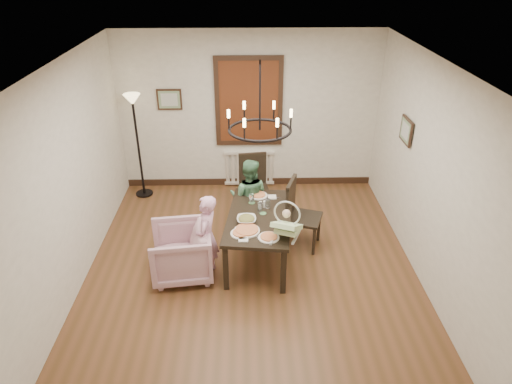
{
  "coord_description": "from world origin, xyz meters",
  "views": [
    {
      "loc": [
        -0.06,
        -5.12,
        3.95
      ],
      "look_at": [
        0.07,
        0.24,
        1.05
      ],
      "focal_mm": 32.0,
      "sensor_mm": 36.0,
      "label": 1
    }
  ],
  "objects_px": {
    "baby_bouncer": "(287,224)",
    "elderly_woman": "(207,244)",
    "drinking_glass": "(260,207)",
    "dining_table": "(259,221)",
    "floor_lamp": "(138,148)",
    "chair_right": "(305,215)",
    "seated_man": "(249,203)",
    "armchair": "(181,252)",
    "chair_far": "(255,186)"
  },
  "relations": [
    {
      "from": "elderly_woman",
      "to": "drinking_glass",
      "type": "xyz_separation_m",
      "value": [
        0.71,
        0.43,
        0.29
      ]
    },
    {
      "from": "seated_man",
      "to": "drinking_glass",
      "type": "xyz_separation_m",
      "value": [
        0.15,
        -0.62,
        0.28
      ]
    },
    {
      "from": "dining_table",
      "to": "drinking_glass",
      "type": "distance_m",
      "value": 0.18
    },
    {
      "from": "elderly_woman",
      "to": "drinking_glass",
      "type": "bearing_deg",
      "value": 131.15
    },
    {
      "from": "chair_right",
      "to": "floor_lamp",
      "type": "distance_m",
      "value": 3.17
    },
    {
      "from": "dining_table",
      "to": "seated_man",
      "type": "relative_size",
      "value": 1.6
    },
    {
      "from": "dining_table",
      "to": "elderly_woman",
      "type": "relative_size",
      "value": 1.63
    },
    {
      "from": "drinking_glass",
      "to": "floor_lamp",
      "type": "height_order",
      "value": "floor_lamp"
    },
    {
      "from": "armchair",
      "to": "chair_far",
      "type": "bearing_deg",
      "value": 140.29
    },
    {
      "from": "chair_far",
      "to": "drinking_glass",
      "type": "xyz_separation_m",
      "value": [
        0.05,
        -1.13,
        0.27
      ]
    },
    {
      "from": "dining_table",
      "to": "seated_man",
      "type": "xyz_separation_m",
      "value": [
        -0.14,
        0.72,
        -0.12
      ]
    },
    {
      "from": "chair_right",
      "to": "seated_man",
      "type": "relative_size",
      "value": 1.05
    },
    {
      "from": "chair_right",
      "to": "armchair",
      "type": "bearing_deg",
      "value": 129.18
    },
    {
      "from": "chair_far",
      "to": "chair_right",
      "type": "height_order",
      "value": "chair_right"
    },
    {
      "from": "chair_right",
      "to": "seated_man",
      "type": "distance_m",
      "value": 0.9
    },
    {
      "from": "armchair",
      "to": "baby_bouncer",
      "type": "distance_m",
      "value": 1.48
    },
    {
      "from": "seated_man",
      "to": "baby_bouncer",
      "type": "height_order",
      "value": "baby_bouncer"
    },
    {
      "from": "armchair",
      "to": "seated_man",
      "type": "distance_m",
      "value": 1.4
    },
    {
      "from": "elderly_woman",
      "to": "drinking_glass",
      "type": "height_order",
      "value": "elderly_woman"
    },
    {
      "from": "elderly_woman",
      "to": "baby_bouncer",
      "type": "height_order",
      "value": "baby_bouncer"
    },
    {
      "from": "seated_man",
      "to": "floor_lamp",
      "type": "xyz_separation_m",
      "value": [
        -1.88,
        1.25,
        0.4
      ]
    },
    {
      "from": "chair_far",
      "to": "drinking_glass",
      "type": "distance_m",
      "value": 1.17
    },
    {
      "from": "chair_right",
      "to": "seated_man",
      "type": "xyz_separation_m",
      "value": [
        -0.8,
        0.41,
        -0.03
      ]
    },
    {
      "from": "dining_table",
      "to": "seated_man",
      "type": "distance_m",
      "value": 0.74
    },
    {
      "from": "seated_man",
      "to": "floor_lamp",
      "type": "bearing_deg",
      "value": -24.11
    },
    {
      "from": "chair_right",
      "to": "floor_lamp",
      "type": "xyz_separation_m",
      "value": [
        -2.68,
        1.65,
        0.37
      ]
    },
    {
      "from": "chair_far",
      "to": "elderly_woman",
      "type": "height_order",
      "value": "chair_far"
    },
    {
      "from": "drinking_glass",
      "to": "floor_lamp",
      "type": "distance_m",
      "value": 2.76
    },
    {
      "from": "armchair",
      "to": "seated_man",
      "type": "bearing_deg",
      "value": 132.09
    },
    {
      "from": "dining_table",
      "to": "floor_lamp",
      "type": "relative_size",
      "value": 0.9
    },
    {
      "from": "floor_lamp",
      "to": "chair_right",
      "type": "bearing_deg",
      "value": -31.71
    },
    {
      "from": "chair_far",
      "to": "armchair",
      "type": "distance_m",
      "value": 1.87
    },
    {
      "from": "chair_right",
      "to": "elderly_woman",
      "type": "relative_size",
      "value": 1.07
    },
    {
      "from": "dining_table",
      "to": "chair_right",
      "type": "bearing_deg",
      "value": 31.79
    },
    {
      "from": "elderly_woman",
      "to": "seated_man",
      "type": "bearing_deg",
      "value": 161.58
    },
    {
      "from": "chair_right",
      "to": "armchair",
      "type": "distance_m",
      "value": 1.84
    },
    {
      "from": "seated_man",
      "to": "drinking_glass",
      "type": "relative_size",
      "value": 7.15
    },
    {
      "from": "armchair",
      "to": "elderly_woman",
      "type": "bearing_deg",
      "value": 82.88
    },
    {
      "from": "floor_lamp",
      "to": "drinking_glass",
      "type": "bearing_deg",
      "value": -42.62
    },
    {
      "from": "armchair",
      "to": "elderly_woman",
      "type": "relative_size",
      "value": 0.81
    },
    {
      "from": "chair_right",
      "to": "elderly_woman",
      "type": "height_order",
      "value": "chair_right"
    },
    {
      "from": "dining_table",
      "to": "chair_far",
      "type": "distance_m",
      "value": 1.24
    },
    {
      "from": "chair_right",
      "to": "drinking_glass",
      "type": "height_order",
      "value": "chair_right"
    },
    {
      "from": "chair_right",
      "to": "elderly_woman",
      "type": "xyz_separation_m",
      "value": [
        -1.36,
        -0.65,
        -0.04
      ]
    },
    {
      "from": "drinking_glass",
      "to": "floor_lamp",
      "type": "bearing_deg",
      "value": 137.38
    },
    {
      "from": "elderly_woman",
      "to": "seated_man",
      "type": "xyz_separation_m",
      "value": [
        0.56,
        1.05,
        0.01
      ]
    },
    {
      "from": "dining_table",
      "to": "baby_bouncer",
      "type": "bearing_deg",
      "value": -49.25
    },
    {
      "from": "baby_bouncer",
      "to": "elderly_woman",
      "type": "bearing_deg",
      "value": -167.27
    },
    {
      "from": "chair_right",
      "to": "floor_lamp",
      "type": "bearing_deg",
      "value": 76.9
    },
    {
      "from": "armchair",
      "to": "drinking_glass",
      "type": "height_order",
      "value": "drinking_glass"
    }
  ]
}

